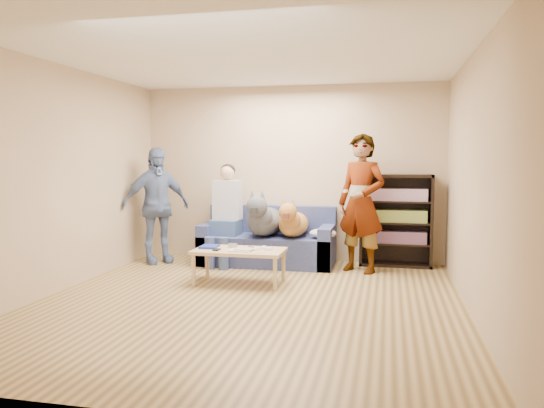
% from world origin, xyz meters
% --- Properties ---
extents(ground, '(5.00, 5.00, 0.00)m').
position_xyz_m(ground, '(0.00, 0.00, 0.00)').
color(ground, brown).
rests_on(ground, ground).
extents(ceiling, '(5.00, 5.00, 0.00)m').
position_xyz_m(ceiling, '(0.00, 0.00, 2.60)').
color(ceiling, white).
rests_on(ceiling, ground).
extents(wall_back, '(4.50, 0.00, 4.50)m').
position_xyz_m(wall_back, '(0.00, 2.50, 1.30)').
color(wall_back, tan).
rests_on(wall_back, ground).
extents(wall_front, '(4.50, 0.00, 4.50)m').
position_xyz_m(wall_front, '(0.00, -2.50, 1.30)').
color(wall_front, tan).
rests_on(wall_front, ground).
extents(wall_left, '(0.00, 5.00, 5.00)m').
position_xyz_m(wall_left, '(-2.25, 0.00, 1.30)').
color(wall_left, tan).
rests_on(wall_left, ground).
extents(wall_right, '(0.00, 5.00, 5.00)m').
position_xyz_m(wall_right, '(2.25, 0.00, 1.30)').
color(wall_right, tan).
rests_on(wall_right, ground).
extents(blanket, '(0.38, 0.32, 0.13)m').
position_xyz_m(blanket, '(0.56, 1.91, 0.49)').
color(blanket, '#BABBC0').
rests_on(blanket, sofa).
extents(person_standing_right, '(0.80, 0.70, 1.85)m').
position_xyz_m(person_standing_right, '(1.09, 1.82, 0.93)').
color(person_standing_right, gray).
rests_on(person_standing_right, ground).
extents(person_standing_left, '(1.00, 0.98, 1.69)m').
position_xyz_m(person_standing_left, '(-1.87, 1.82, 0.84)').
color(person_standing_left, '#6776A5').
rests_on(person_standing_left, ground).
extents(held_controller, '(0.06, 0.13, 0.03)m').
position_xyz_m(held_controller, '(0.89, 1.62, 1.10)').
color(held_controller, silver).
rests_on(held_controller, person_standing_right).
extents(notebook_blue, '(0.20, 0.26, 0.03)m').
position_xyz_m(notebook_blue, '(-0.73, 0.87, 0.43)').
color(notebook_blue, navy).
rests_on(notebook_blue, coffee_table).
extents(papers, '(0.26, 0.20, 0.02)m').
position_xyz_m(papers, '(-0.28, 0.72, 0.43)').
color(papers, silver).
rests_on(papers, coffee_table).
extents(magazine, '(0.22, 0.17, 0.01)m').
position_xyz_m(magazine, '(-0.25, 0.74, 0.44)').
color(magazine, '#B5AB91').
rests_on(magazine, coffee_table).
extents(camera_silver, '(0.11, 0.06, 0.05)m').
position_xyz_m(camera_silver, '(-0.45, 0.94, 0.45)').
color(camera_silver, '#ADADB2').
rests_on(camera_silver, coffee_table).
extents(controller_a, '(0.04, 0.13, 0.03)m').
position_xyz_m(controller_a, '(-0.05, 0.92, 0.43)').
color(controller_a, white).
rests_on(controller_a, coffee_table).
extents(controller_b, '(0.09, 0.06, 0.03)m').
position_xyz_m(controller_b, '(0.03, 0.84, 0.43)').
color(controller_b, white).
rests_on(controller_b, coffee_table).
extents(headphone_cup_a, '(0.07, 0.07, 0.02)m').
position_xyz_m(headphone_cup_a, '(-0.13, 0.80, 0.43)').
color(headphone_cup_a, white).
rests_on(headphone_cup_a, coffee_table).
extents(headphone_cup_b, '(0.07, 0.07, 0.02)m').
position_xyz_m(headphone_cup_b, '(-0.13, 0.88, 0.43)').
color(headphone_cup_b, white).
rests_on(headphone_cup_b, coffee_table).
extents(pen_orange, '(0.13, 0.06, 0.01)m').
position_xyz_m(pen_orange, '(-0.35, 0.66, 0.42)').
color(pen_orange, orange).
rests_on(pen_orange, coffee_table).
extents(pen_black, '(0.13, 0.08, 0.01)m').
position_xyz_m(pen_black, '(-0.21, 1.00, 0.42)').
color(pen_black, black).
rests_on(pen_black, coffee_table).
extents(wallet, '(0.07, 0.12, 0.02)m').
position_xyz_m(wallet, '(-0.58, 0.70, 0.43)').
color(wallet, black).
rests_on(wallet, coffee_table).
extents(sofa, '(1.90, 0.85, 0.82)m').
position_xyz_m(sofa, '(-0.25, 2.10, 0.28)').
color(sofa, '#515B93').
rests_on(sofa, ground).
extents(person_seated, '(0.40, 0.73, 1.47)m').
position_xyz_m(person_seated, '(-0.86, 1.97, 0.77)').
color(person_seated, '#3B5082').
rests_on(person_seated, sofa).
extents(dog_gray, '(0.47, 1.28, 0.68)m').
position_xyz_m(dog_gray, '(-0.28, 1.91, 0.67)').
color(dog_gray, '#4A4E54').
rests_on(dog_gray, sofa).
extents(dog_tan, '(0.40, 1.16, 0.58)m').
position_xyz_m(dog_tan, '(0.14, 1.92, 0.63)').
color(dog_tan, '#BF823A').
rests_on(dog_tan, sofa).
extents(coffee_table, '(1.10, 0.60, 0.42)m').
position_xyz_m(coffee_table, '(-0.33, 0.82, 0.37)').
color(coffee_table, '#D7B484').
rests_on(coffee_table, ground).
extents(bookshelf, '(1.00, 0.34, 1.30)m').
position_xyz_m(bookshelf, '(1.55, 2.33, 0.68)').
color(bookshelf, black).
rests_on(bookshelf, ground).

